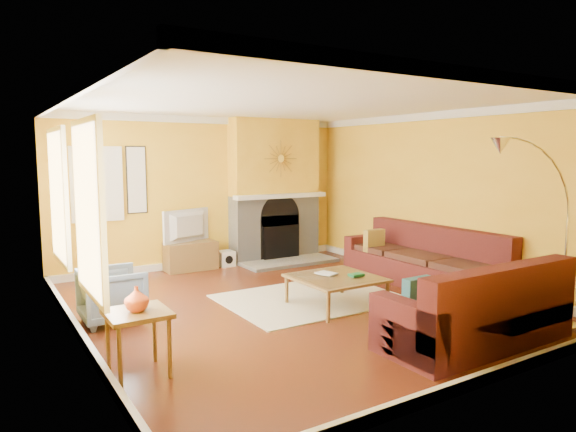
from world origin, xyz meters
TOP-DOWN VIEW (x-y plane):
  - floor at (0.00, 0.00)m, footprint 5.50×6.00m
  - ceiling at (0.00, 0.00)m, footprint 5.50×6.00m
  - wall_back at (0.00, 3.01)m, footprint 5.50×0.02m
  - wall_front at (0.00, -3.01)m, footprint 5.50×0.02m
  - wall_left at (-2.76, 0.00)m, footprint 0.02×6.00m
  - wall_right at (2.76, 0.00)m, footprint 0.02×6.00m
  - baseboard at (0.00, 0.00)m, footprint 5.50×6.00m
  - crown_molding at (0.00, 0.00)m, footprint 5.50×6.00m
  - window_left_near at (-2.72, 1.30)m, footprint 0.06×1.22m
  - window_left_far at (-2.72, -0.60)m, footprint 0.06×1.22m
  - window_back at (-1.90, 2.96)m, footprint 0.82×0.06m
  - wall_art at (-1.25, 2.97)m, footprint 0.34×0.04m
  - fireplace at (1.35, 2.80)m, footprint 1.80×0.40m
  - mantel at (1.35, 2.56)m, footprint 1.92×0.22m
  - hearth at (1.35, 2.25)m, footprint 1.80×0.70m
  - sunburst at (1.35, 2.57)m, footprint 0.70×0.04m
  - rug at (0.34, 0.09)m, footprint 2.40×1.80m
  - sectional_sofa at (1.26, -0.72)m, footprint 2.98×3.96m
  - coffee_table at (0.41, -0.40)m, footprint 1.06×1.06m
  - media_console at (-0.41, 2.73)m, footprint 0.90×0.41m
  - tv at (-0.41, 2.73)m, footprint 0.98×0.47m
  - subwoofer at (0.25, 2.70)m, footprint 0.28×0.28m
  - armchair at (-2.26, 0.55)m, footprint 0.73×0.71m
  - side_table at (-2.43, -1.15)m, footprint 0.55×0.55m
  - vase at (-2.43, -1.15)m, footprint 0.22×0.22m
  - book at (0.25, -0.30)m, footprint 0.26×0.31m
  - arc_lamp at (1.54, -2.48)m, footprint 1.38×0.36m

SIDE VIEW (x-z plane):
  - floor at x=0.00m, z-range -0.02..0.00m
  - rug at x=0.34m, z-range 0.00..0.02m
  - hearth at x=1.35m, z-range 0.00..0.06m
  - baseboard at x=0.00m, z-range 0.00..0.12m
  - subwoofer at x=0.25m, z-range 0.00..0.28m
  - coffee_table at x=0.41m, z-range 0.00..0.42m
  - media_console at x=-0.41m, z-range 0.00..0.50m
  - side_table at x=-2.43m, z-range 0.00..0.61m
  - armchair at x=-2.26m, z-range 0.00..0.66m
  - book at x=0.25m, z-range 0.42..0.45m
  - sectional_sofa at x=1.26m, z-range 0.00..0.90m
  - vase at x=-2.43m, z-range 0.61..0.84m
  - tv at x=-0.41m, z-range 0.50..1.07m
  - arc_lamp at x=1.54m, z-range 0.00..2.18m
  - mantel at x=1.35m, z-range 1.21..1.29m
  - wall_back at x=0.00m, z-range 0.00..2.70m
  - wall_front at x=0.00m, z-range 0.00..2.70m
  - wall_left at x=-2.76m, z-range 0.00..2.70m
  - wall_right at x=2.76m, z-range 0.00..2.70m
  - fireplace at x=1.35m, z-range 0.00..2.70m
  - window_left_near at x=-2.72m, z-range 0.64..2.36m
  - window_left_far at x=-2.72m, z-range 0.64..2.36m
  - window_back at x=-1.90m, z-range 0.94..2.16m
  - wall_art at x=-1.25m, z-range 1.03..2.17m
  - sunburst at x=1.35m, z-range 1.60..2.30m
  - crown_molding at x=0.00m, z-range 2.58..2.70m
  - ceiling at x=0.00m, z-range 2.70..2.72m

